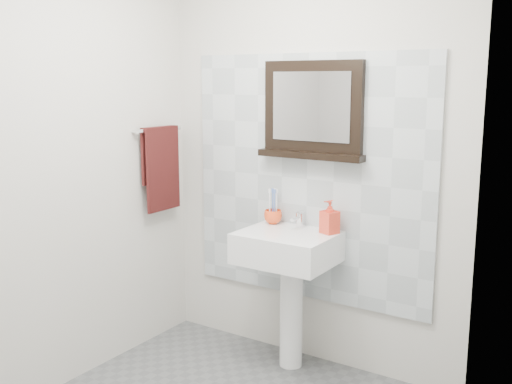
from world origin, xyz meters
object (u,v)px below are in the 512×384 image
(toothbrush_cup, at_px, (273,217))
(hand_towel, at_px, (161,162))
(soap_dispenser, at_px, (330,217))
(framed_mirror, at_px, (313,112))
(pedestal_sink, at_px, (288,262))

(toothbrush_cup, distance_m, hand_towel, 0.83)
(soap_dispenser, bearing_deg, hand_towel, -149.17)
(toothbrush_cup, distance_m, framed_mirror, 0.70)
(hand_towel, bearing_deg, toothbrush_cup, 14.43)
(pedestal_sink, distance_m, hand_towel, 1.08)
(pedestal_sink, bearing_deg, framed_mirror, 74.91)
(toothbrush_cup, bearing_deg, soap_dispenser, -3.19)
(hand_towel, bearing_deg, soap_dispenser, 8.40)
(framed_mirror, xyz_separation_m, hand_towel, (-0.98, -0.25, -0.34))
(pedestal_sink, height_order, soap_dispenser, soap_dispenser)
(pedestal_sink, bearing_deg, toothbrush_cup, 144.78)
(pedestal_sink, relative_size, toothbrush_cup, 8.69)
(toothbrush_cup, relative_size, framed_mirror, 0.16)
(pedestal_sink, distance_m, soap_dispenser, 0.37)
(pedestal_sink, xyz_separation_m, soap_dispenser, (0.21, 0.11, 0.28))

